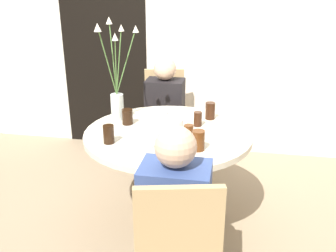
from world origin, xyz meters
name	(u,v)px	position (x,y,z in m)	size (l,w,h in m)	color
ground_plane	(168,218)	(0.00, 0.00, 0.00)	(16.00, 16.00, 0.00)	#89755B
wall_back	(193,25)	(0.00, 1.38, 1.30)	(8.00, 0.05, 2.60)	silver
doorway_panel	(104,51)	(-0.92, 1.35, 1.02)	(0.90, 0.01, 2.05)	black
dining_table	(168,148)	(0.00, 0.00, 0.59)	(1.17, 1.17, 0.72)	beige
chair_right_flank	(165,112)	(-0.21, 0.98, 0.52)	(0.47, 0.47, 0.92)	#9E896B
chair_left_flank	(177,250)	(0.22, -0.98, 0.52)	(0.48, 0.48, 0.92)	#9E896B
birthday_cake	(168,125)	(0.00, 0.00, 0.77)	(0.21, 0.21, 0.14)	white
flower_vase	(117,88)	(-0.42, 0.17, 0.96)	(0.27, 0.26, 0.74)	silver
side_plate	(139,144)	(-0.14, -0.26, 0.72)	(0.20, 0.20, 0.01)	silver
drink_glass_0	(109,134)	(-0.34, -0.27, 0.78)	(0.07, 0.07, 0.12)	black
drink_glass_1	(189,133)	(0.16, -0.15, 0.78)	(0.06, 0.06, 0.11)	#51280F
drink_glass_2	(198,140)	(0.24, -0.27, 0.78)	(0.08, 0.08, 0.13)	#51280F
drink_glass_3	(127,117)	(-0.32, 0.09, 0.77)	(0.08, 0.08, 0.11)	black
drink_glass_4	(198,119)	(0.19, 0.14, 0.77)	(0.06, 0.06, 0.11)	#33190C
drink_glass_5	(210,111)	(0.27, 0.31, 0.78)	(0.07, 0.07, 0.13)	#33190C
person_boy	(165,119)	(-0.18, 0.82, 0.51)	(0.34, 0.24, 1.08)	#383333
person_guest	(175,232)	(0.18, -0.82, 0.51)	(0.34, 0.24, 1.08)	#383333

